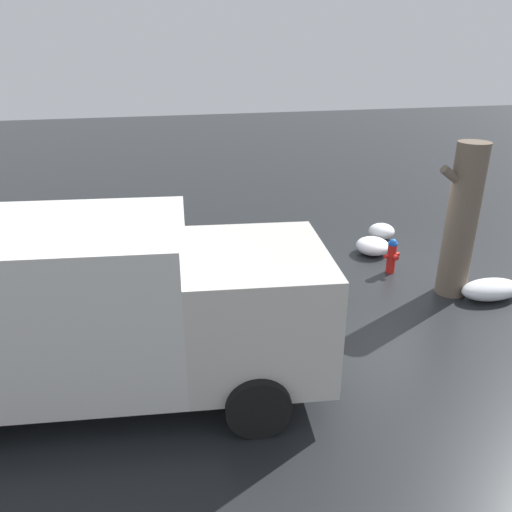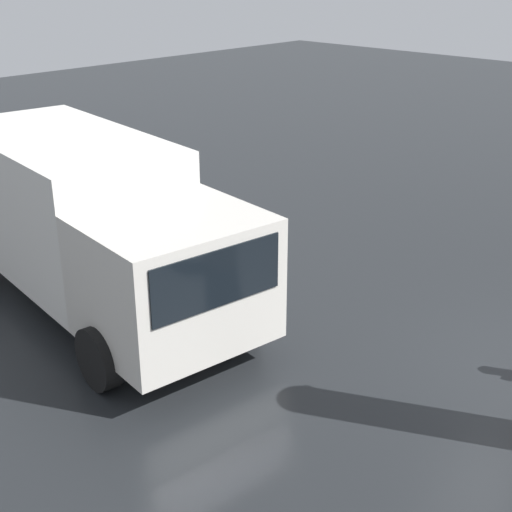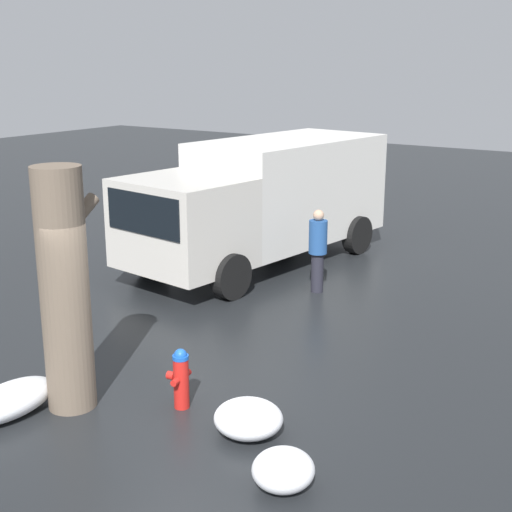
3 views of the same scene
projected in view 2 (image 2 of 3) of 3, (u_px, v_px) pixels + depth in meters
name	position (u px, v px, depth m)	size (l,w,h in m)	color
delivery_truck	(90.00, 219.00, 11.59)	(6.95, 3.30, 2.73)	beige
pedestrian	(232.00, 238.00, 12.40)	(0.36, 0.36, 1.66)	#23232D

